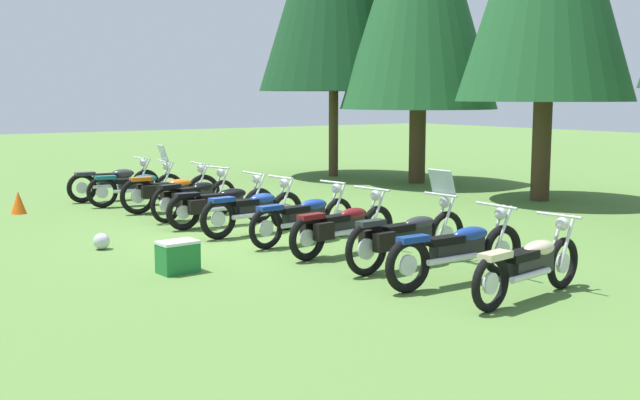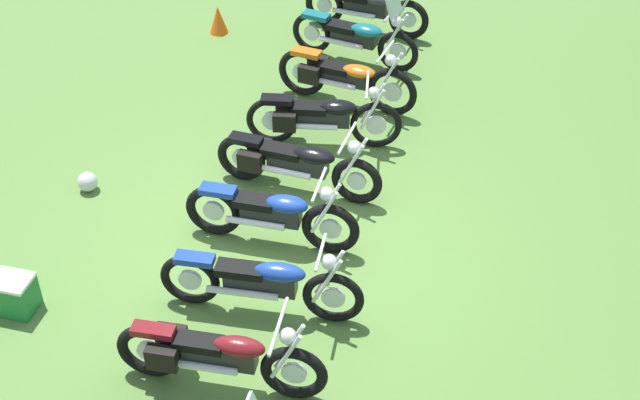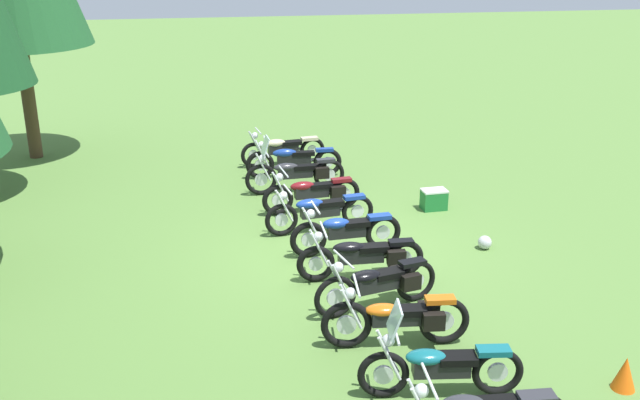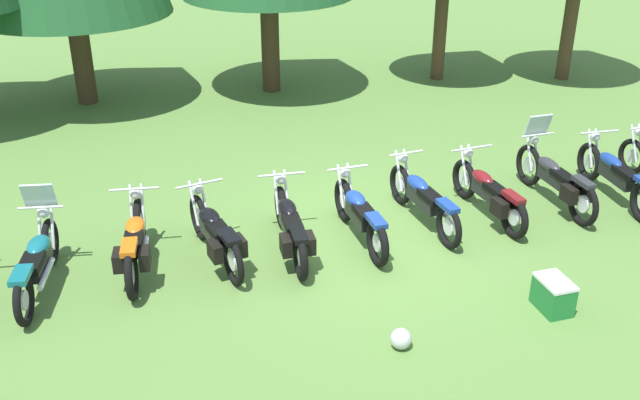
{
  "view_description": "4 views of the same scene",
  "coord_description": "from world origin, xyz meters",
  "px_view_note": "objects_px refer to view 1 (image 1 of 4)",
  "views": [
    {
      "loc": [
        11.74,
        -6.9,
        2.47
      ],
      "look_at": [
        1.24,
        0.49,
        0.72
      ],
      "focal_mm": 43.24,
      "sensor_mm": 36.0,
      "label": 1
    },
    {
      "loc": [
        7.72,
        3.05,
        7.14
      ],
      "look_at": [
        -0.23,
        0.48,
        0.64
      ],
      "focal_mm": 49.91,
      "sensor_mm": 36.0,
      "label": 2
    },
    {
      "loc": [
        -12.62,
        2.56,
        5.85
      ],
      "look_at": [
        0.32,
        0.37,
        0.98
      ],
      "focal_mm": 41.37,
      "sensor_mm": 36.0,
      "label": 3
    },
    {
      "loc": [
        -2.93,
        -9.54,
        5.64
      ],
      "look_at": [
        -0.59,
        0.22,
        0.63
      ],
      "focal_mm": 40.79,
      "sensor_mm": 36.0,
      "label": 4
    }
  ],
  "objects_px": {
    "motorcycle_3": "(194,196)",
    "motorcycle_4": "(220,203)",
    "motorcycle_10": "(530,264)",
    "dropped_helmet": "(101,241)",
    "motorcycle_0": "(115,181)",
    "motorcycle_1": "(137,185)",
    "motorcycle_7": "(342,227)",
    "traffic_cone": "(18,202)",
    "motorcycle_2": "(170,190)",
    "motorcycle_6": "(305,216)",
    "motorcycle_9": "(459,250)",
    "motorcycle_5": "(254,209)",
    "motorcycle_8": "(407,235)",
    "picnic_cooler": "(178,257)"
  },
  "relations": [
    {
      "from": "motorcycle_9",
      "to": "motorcycle_10",
      "type": "relative_size",
      "value": 1.07
    },
    {
      "from": "dropped_helmet",
      "to": "motorcycle_9",
      "type": "bearing_deg",
      "value": 31.86
    },
    {
      "from": "motorcycle_9",
      "to": "traffic_cone",
      "type": "relative_size",
      "value": 4.99
    },
    {
      "from": "motorcycle_7",
      "to": "traffic_cone",
      "type": "bearing_deg",
      "value": 106.13
    },
    {
      "from": "motorcycle_5",
      "to": "motorcycle_7",
      "type": "bearing_deg",
      "value": -88.18
    },
    {
      "from": "motorcycle_1",
      "to": "motorcycle_5",
      "type": "bearing_deg",
      "value": -79.07
    },
    {
      "from": "motorcycle_6",
      "to": "motorcycle_8",
      "type": "height_order",
      "value": "motorcycle_8"
    },
    {
      "from": "motorcycle_0",
      "to": "motorcycle_8",
      "type": "bearing_deg",
      "value": -81.42
    },
    {
      "from": "motorcycle_5",
      "to": "motorcycle_0",
      "type": "bearing_deg",
      "value": 89.77
    },
    {
      "from": "traffic_cone",
      "to": "motorcycle_2",
      "type": "bearing_deg",
      "value": 59.86
    },
    {
      "from": "motorcycle_4",
      "to": "dropped_helmet",
      "type": "height_order",
      "value": "motorcycle_4"
    },
    {
      "from": "motorcycle_1",
      "to": "motorcycle_7",
      "type": "height_order",
      "value": "motorcycle_1"
    },
    {
      "from": "motorcycle_9",
      "to": "picnic_cooler",
      "type": "xyz_separation_m",
      "value": [
        -2.71,
        -2.76,
        -0.22
      ]
    },
    {
      "from": "motorcycle_6",
      "to": "motorcycle_10",
      "type": "distance_m",
      "value": 4.61
    },
    {
      "from": "motorcycle_1",
      "to": "motorcycle_9",
      "type": "relative_size",
      "value": 0.92
    },
    {
      "from": "motorcycle_6",
      "to": "motorcycle_8",
      "type": "distance_m",
      "value": 2.44
    },
    {
      "from": "motorcycle_10",
      "to": "traffic_cone",
      "type": "xyz_separation_m",
      "value": [
        -10.71,
        -3.33,
        -0.2
      ]
    },
    {
      "from": "motorcycle_2",
      "to": "motorcycle_10",
      "type": "distance_m",
      "value": 9.15
    },
    {
      "from": "motorcycle_0",
      "to": "motorcycle_1",
      "type": "height_order",
      "value": "motorcycle_1"
    },
    {
      "from": "motorcycle_5",
      "to": "motorcycle_2",
      "type": "bearing_deg",
      "value": 87.53
    },
    {
      "from": "motorcycle_5",
      "to": "motorcycle_4",
      "type": "bearing_deg",
      "value": 90.46
    },
    {
      "from": "motorcycle_1",
      "to": "motorcycle_3",
      "type": "xyz_separation_m",
      "value": [
        2.46,
        0.2,
        -0.0
      ]
    },
    {
      "from": "motorcycle_0",
      "to": "dropped_helmet",
      "type": "relative_size",
      "value": 8.32
    },
    {
      "from": "motorcycle_5",
      "to": "motorcycle_7",
      "type": "height_order",
      "value": "motorcycle_5"
    },
    {
      "from": "motorcycle_1",
      "to": "picnic_cooler",
      "type": "distance_m",
      "value": 6.98
    },
    {
      "from": "motorcycle_8",
      "to": "traffic_cone",
      "type": "distance_m",
      "value": 9.15
    },
    {
      "from": "motorcycle_5",
      "to": "motorcycle_1",
      "type": "bearing_deg",
      "value": 89.32
    },
    {
      "from": "dropped_helmet",
      "to": "motorcycle_3",
      "type": "bearing_deg",
      "value": 127.11
    },
    {
      "from": "motorcycle_2",
      "to": "motorcycle_6",
      "type": "distance_m",
      "value": 4.55
    },
    {
      "from": "motorcycle_8",
      "to": "picnic_cooler",
      "type": "distance_m",
      "value": 3.27
    },
    {
      "from": "motorcycle_2",
      "to": "motorcycle_4",
      "type": "bearing_deg",
      "value": -84.4
    },
    {
      "from": "motorcycle_8",
      "to": "motorcycle_4",
      "type": "bearing_deg",
      "value": 92.75
    },
    {
      "from": "motorcycle_8",
      "to": "motorcycle_1",
      "type": "bearing_deg",
      "value": 91.4
    },
    {
      "from": "motorcycle_1",
      "to": "motorcycle_6",
      "type": "height_order",
      "value": "motorcycle_1"
    },
    {
      "from": "motorcycle_0",
      "to": "motorcycle_6",
      "type": "relative_size",
      "value": 0.97
    },
    {
      "from": "motorcycle_5",
      "to": "motorcycle_9",
      "type": "bearing_deg",
      "value": -89.84
    },
    {
      "from": "motorcycle_0",
      "to": "motorcycle_4",
      "type": "height_order",
      "value": "motorcycle_0"
    },
    {
      "from": "motorcycle_8",
      "to": "motorcycle_9",
      "type": "distance_m",
      "value": 1.1
    },
    {
      "from": "motorcycle_5",
      "to": "motorcycle_10",
      "type": "xyz_separation_m",
      "value": [
        5.76,
        0.5,
        -0.01
      ]
    },
    {
      "from": "motorcycle_6",
      "to": "picnic_cooler",
      "type": "relative_size",
      "value": 4.09
    },
    {
      "from": "motorcycle_8",
      "to": "motorcycle_10",
      "type": "height_order",
      "value": "motorcycle_8"
    },
    {
      "from": "motorcycle_10",
      "to": "dropped_helmet",
      "type": "relative_size",
      "value": 8.4
    },
    {
      "from": "motorcycle_3",
      "to": "motorcycle_4",
      "type": "relative_size",
      "value": 0.94
    },
    {
      "from": "motorcycle_6",
      "to": "motorcycle_9",
      "type": "relative_size",
      "value": 0.96
    },
    {
      "from": "motorcycle_6",
      "to": "motorcycle_0",
      "type": "bearing_deg",
      "value": 88.22
    },
    {
      "from": "motorcycle_9",
      "to": "motorcycle_0",
      "type": "bearing_deg",
      "value": 95.68
    },
    {
      "from": "motorcycle_6",
      "to": "dropped_helmet",
      "type": "xyz_separation_m",
      "value": [
        -1.41,
        -3.01,
        -0.32
      ]
    },
    {
      "from": "motorcycle_6",
      "to": "motorcycle_10",
      "type": "height_order",
      "value": "motorcycle_6"
    },
    {
      "from": "motorcycle_7",
      "to": "motorcycle_8",
      "type": "relative_size",
      "value": 0.93
    },
    {
      "from": "motorcycle_2",
      "to": "motorcycle_6",
      "type": "xyz_separation_m",
      "value": [
        4.53,
        0.42,
        -0.01
      ]
    }
  ]
}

